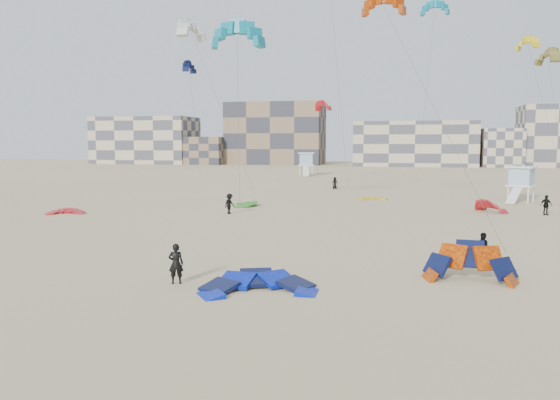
% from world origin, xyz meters
% --- Properties ---
extents(ground, '(320.00, 320.00, 0.00)m').
position_xyz_m(ground, '(0.00, 0.00, 0.00)').
color(ground, tan).
rests_on(ground, ground).
extents(kite_ground_blue, '(6.46, 6.63, 2.39)m').
position_xyz_m(kite_ground_blue, '(1.92, -1.72, 0.00)').
color(kite_ground_blue, '#0029C2').
rests_on(kite_ground_blue, ground).
extents(kite_ground_orange, '(4.61, 4.43, 4.20)m').
position_xyz_m(kite_ground_orange, '(11.05, 2.18, 0.00)').
color(kite_ground_orange, '#FF5500').
rests_on(kite_ground_orange, ground).
extents(kite_ground_red, '(4.19, 4.31, 1.36)m').
position_xyz_m(kite_ground_red, '(-21.91, 19.24, 0.00)').
color(kite_ground_red, red).
rests_on(kite_ground_red, ground).
extents(kite_ground_green, '(4.77, 4.59, 1.51)m').
position_xyz_m(kite_ground_green, '(-8.00, 28.88, 0.00)').
color(kite_ground_green, '#3C9228').
rests_on(kite_ground_green, ground).
extents(kite_ground_red_far, '(4.75, 4.73, 3.37)m').
position_xyz_m(kite_ground_red_far, '(15.72, 29.21, 0.00)').
color(kite_ground_red_far, red).
rests_on(kite_ground_red_far, ground).
extents(kite_ground_yellow, '(3.30, 3.46, 0.56)m').
position_xyz_m(kite_ground_yellow, '(4.30, 38.18, 0.00)').
color(kite_ground_yellow, '#C8CE11').
rests_on(kite_ground_yellow, ground).
extents(kitesurfer_main, '(0.78, 0.62, 1.87)m').
position_xyz_m(kitesurfer_main, '(-2.09, -1.32, 0.93)').
color(kitesurfer_main, black).
rests_on(kitesurfer_main, ground).
extents(kitesurfer_b, '(0.88, 0.73, 1.64)m').
position_xyz_m(kitesurfer_b, '(12.18, 6.37, 0.82)').
color(kitesurfer_b, black).
rests_on(kitesurfer_b, ground).
extents(kitesurfer_c, '(1.08, 1.37, 1.85)m').
position_xyz_m(kitesurfer_c, '(-7.42, 22.48, 0.93)').
color(kitesurfer_c, black).
rests_on(kitesurfer_c, ground).
extents(kitesurfer_d, '(1.08, 1.04, 1.81)m').
position_xyz_m(kitesurfer_d, '(20.20, 28.02, 0.90)').
color(kitesurfer_d, black).
rests_on(kitesurfer_d, ground).
extents(kitesurfer_e, '(0.95, 0.80, 1.65)m').
position_xyz_m(kitesurfer_e, '(-1.59, 51.12, 0.82)').
color(kitesurfer_e, black).
rests_on(kitesurfer_e, ground).
extents(kite_fly_teal_a, '(4.88, 4.77, 15.99)m').
position_xyz_m(kite_fly_teal_a, '(-6.48, 22.21, 15.49)').
color(kite_fly_teal_a, '#0D7EA4').
rests_on(kite_fly_teal_a, ground).
extents(kite_fly_orange, '(9.10, 23.39, 18.38)m').
position_xyz_m(kite_fly_orange, '(5.78, 26.08, 18.30)').
color(kite_fly_orange, '#FF5500').
rests_on(kite_fly_orange, ground).
extents(kite_fly_grey, '(8.70, 4.67, 18.36)m').
position_xyz_m(kite_fly_grey, '(-13.83, 29.81, 17.73)').
color(kite_fly_grey, white).
rests_on(kite_fly_grey, ground).
extents(kite_fly_olive, '(4.08, 9.84, 15.27)m').
position_xyz_m(kite_fly_olive, '(21.80, 37.34, 15.01)').
color(kite_fly_olive, brown).
rests_on(kite_fly_olive, ground).
extents(kite_fly_yellow, '(7.70, 4.43, 19.12)m').
position_xyz_m(kite_fly_yellow, '(22.93, 53.71, 19.08)').
color(kite_fly_yellow, '#C8CE11').
rests_on(kite_fly_yellow, ground).
extents(kite_fly_navy, '(5.54, 7.84, 16.63)m').
position_xyz_m(kite_fly_navy, '(-21.46, 47.72, 16.63)').
color(kite_fly_navy, '#0D0E3A').
rests_on(kite_fly_navy, ground).
extents(kite_fly_teal_b, '(3.68, 3.47, 24.43)m').
position_xyz_m(kite_fly_teal_b, '(11.29, 54.75, 24.32)').
color(kite_fly_teal_b, '#0D7EA4').
rests_on(kite_fly_teal_b, ground).
extents(kite_fly_red, '(4.65, 10.76, 12.65)m').
position_xyz_m(kite_fly_red, '(-5.44, 64.66, 12.19)').
color(kite_fly_red, red).
rests_on(kite_fly_red, ground).
extents(lifeguard_tower_near, '(3.63, 5.74, 3.84)m').
position_xyz_m(lifeguard_tower_near, '(20.23, 39.39, 1.90)').
color(lifeguard_tower_near, white).
rests_on(lifeguard_tower_near, ground).
extents(lifeguard_tower_far, '(3.64, 6.37, 4.46)m').
position_xyz_m(lifeguard_tower_far, '(-10.98, 80.16, 2.21)').
color(lifeguard_tower_far, white).
rests_on(lifeguard_tower_far, ground).
extents(condo_west_a, '(30.00, 15.00, 14.00)m').
position_xyz_m(condo_west_a, '(-70.00, 130.00, 7.00)').
color(condo_west_a, '#C0AD8D').
rests_on(condo_west_a, ground).
extents(condo_west_b, '(28.00, 14.00, 18.00)m').
position_xyz_m(condo_west_b, '(-30.00, 134.00, 9.00)').
color(condo_west_b, '#7C644A').
rests_on(condo_west_b, ground).
extents(condo_mid, '(32.00, 16.00, 12.00)m').
position_xyz_m(condo_mid, '(10.00, 130.00, 6.00)').
color(condo_mid, '#C0AD8D').
rests_on(condo_mid, ground).
extents(condo_fill_left, '(12.00, 10.00, 8.00)m').
position_xyz_m(condo_fill_left, '(-50.00, 128.00, 4.00)').
color(condo_fill_left, '#7C644A').
rests_on(condo_fill_left, ground).
extents(condo_fill_right, '(10.00, 10.00, 10.00)m').
position_xyz_m(condo_fill_right, '(32.00, 128.00, 5.00)').
color(condo_fill_right, '#C0AD8D').
rests_on(condo_fill_right, ground).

